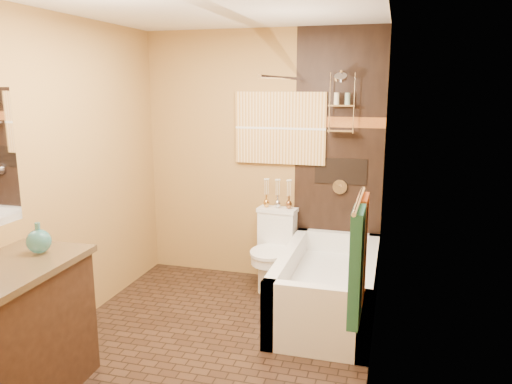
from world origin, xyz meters
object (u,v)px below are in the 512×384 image
(bathtub, at_px, (327,291))
(vanity, at_px, (10,335))
(sunset_painting, at_px, (280,128))
(toilet, at_px, (273,250))

(bathtub, relative_size, vanity, 1.45)
(vanity, bearing_deg, bathtub, 43.87)
(sunset_painting, bearing_deg, toilet, -90.00)
(bathtub, xyz_separation_m, toilet, (-0.60, 0.47, 0.17))
(sunset_painting, relative_size, bathtub, 0.60)
(sunset_painting, relative_size, toilet, 1.17)
(bathtub, xyz_separation_m, vanity, (-1.72, -1.75, 0.23))
(sunset_painting, distance_m, bathtub, 1.63)
(vanity, bearing_deg, toilet, 61.56)
(sunset_painting, height_order, vanity, sunset_painting)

